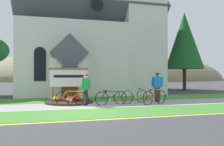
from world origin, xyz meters
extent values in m
plane|color=#3D3D3F|center=(0.00, 4.00, 0.00)|extent=(140.00, 140.00, 0.00)
cube|color=#99968E|center=(1.55, 1.86, 0.01)|extent=(32.00, 2.30, 0.01)
cube|color=#427F33|center=(1.55, -0.44, 0.00)|extent=(32.00, 2.29, 0.01)
cube|color=#427F33|center=(1.55, 4.48, 0.00)|extent=(24.00, 2.95, 0.01)
cube|color=yellow|center=(1.55, -1.73, 0.00)|extent=(28.00, 0.16, 0.01)
cube|color=silver|center=(1.55, 11.35, 2.73)|extent=(11.09, 10.79, 5.47)
cube|color=#4C515B|center=(1.55, 11.35, 6.99)|extent=(11.59, 10.98, 10.98)
cube|color=silver|center=(5.52, 7.54, 6.03)|extent=(3.16, 3.16, 12.05)
cube|color=silver|center=(-0.44, 5.16, 1.30)|extent=(2.40, 1.60, 2.60)
cube|color=#4C515B|center=(-0.44, 5.16, 2.95)|extent=(2.40, 1.80, 2.40)
cube|color=brown|center=(-0.44, 4.34, 1.05)|extent=(1.00, 0.06, 2.10)
cube|color=black|center=(-2.33, 5.93, 2.10)|extent=(0.76, 0.06, 1.90)
cone|color=black|center=(-2.33, 5.93, 3.05)|extent=(0.80, 0.06, 0.80)
cylinder|color=black|center=(1.55, 5.93, 6.54)|extent=(0.90, 0.06, 0.90)
cube|color=#7F6047|center=(-1.43, 3.73, 0.44)|extent=(0.12, 0.12, 0.88)
cube|color=#7F6047|center=(0.37, 3.59, 0.44)|extent=(0.12, 0.12, 0.88)
cube|color=white|center=(-0.53, 3.66, 1.37)|extent=(2.15, 0.25, 0.98)
cube|color=#7F6047|center=(-0.53, 3.66, 1.92)|extent=(2.28, 0.30, 0.12)
cube|color=black|center=(-0.54, 3.62, 1.49)|extent=(1.72, 0.14, 0.16)
cylinder|color=#382319|center=(-0.53, 3.15, 0.05)|extent=(2.66, 2.66, 0.10)
ellipsoid|color=red|center=(-0.07, 3.16, 0.22)|extent=(0.36, 0.36, 0.24)
ellipsoid|color=orange|center=(-0.46, 3.59, 0.22)|extent=(0.36, 0.36, 0.24)
ellipsoid|color=gold|center=(-1.25, 3.36, 0.22)|extent=(0.36, 0.36, 0.24)
ellipsoid|color=#CC338C|center=(-0.54, 2.72, 0.22)|extent=(0.36, 0.36, 0.24)
torus|color=black|center=(-0.92, 2.04, 0.36)|extent=(0.72, 0.26, 0.75)
torus|color=black|center=(0.03, 1.74, 0.36)|extent=(0.72, 0.26, 0.75)
cylinder|color=orange|center=(-0.29, 1.84, 0.52)|extent=(0.52, 0.20, 0.46)
cylinder|color=orange|center=(-0.40, 1.87, 0.74)|extent=(0.71, 0.26, 0.05)
cylinder|color=orange|center=(-0.64, 1.95, 0.53)|extent=(0.25, 0.11, 0.46)
cylinder|color=orange|center=(-0.73, 1.98, 0.33)|extent=(0.39, 0.16, 0.09)
cylinder|color=orange|center=(-0.83, 2.02, 0.55)|extent=(0.21, 0.10, 0.41)
cylinder|color=orange|center=(-0.01, 1.75, 0.55)|extent=(0.12, 0.07, 0.39)
ellipsoid|color=black|center=(-0.75, 1.99, 0.78)|extent=(0.25, 0.15, 0.05)
cylinder|color=silver|center=(-0.05, 1.76, 0.76)|extent=(0.43, 0.16, 0.03)
cylinder|color=silver|center=(-0.54, 1.92, 0.30)|extent=(0.18, 0.07, 0.18)
torus|color=black|center=(1.06, 1.75, 0.35)|extent=(0.73, 0.11, 0.73)
torus|color=black|center=(2.09, 1.85, 0.35)|extent=(0.73, 0.11, 0.73)
cylinder|color=black|center=(1.74, 1.82, 0.49)|extent=(0.56, 0.09, 0.43)
cylinder|color=black|center=(1.63, 1.81, 0.71)|extent=(0.77, 0.11, 0.06)
cylinder|color=black|center=(1.36, 1.78, 0.51)|extent=(0.26, 0.06, 0.44)
cylinder|color=black|center=(1.27, 1.77, 0.32)|extent=(0.42, 0.08, 0.09)
cylinder|color=black|center=(1.16, 1.76, 0.53)|extent=(0.22, 0.06, 0.39)
cylinder|color=black|center=(2.05, 1.85, 0.52)|extent=(0.12, 0.05, 0.36)
ellipsoid|color=black|center=(1.25, 1.77, 0.75)|extent=(0.25, 0.10, 0.05)
cylinder|color=silver|center=(2.01, 1.85, 0.71)|extent=(0.44, 0.07, 0.03)
cylinder|color=silver|center=(1.48, 1.79, 0.29)|extent=(0.18, 0.04, 0.18)
torus|color=black|center=(3.50, 2.28, 0.36)|extent=(0.73, 0.24, 0.75)
torus|color=black|center=(2.54, 2.01, 0.36)|extent=(0.73, 0.24, 0.75)
cylinder|color=#B7B7BC|center=(2.87, 2.10, 0.52)|extent=(0.53, 0.18, 0.46)
cylinder|color=#B7B7BC|center=(2.97, 2.13, 0.75)|extent=(0.72, 0.23, 0.07)
cylinder|color=#B7B7BC|center=(3.22, 2.20, 0.53)|extent=(0.25, 0.10, 0.47)
cylinder|color=#B7B7BC|center=(3.31, 2.23, 0.33)|extent=(0.40, 0.14, 0.09)
cylinder|color=#B7B7BC|center=(3.41, 2.26, 0.56)|extent=(0.21, 0.09, 0.42)
cylinder|color=#B7B7BC|center=(2.58, 2.02, 0.54)|extent=(0.12, 0.07, 0.38)
ellipsoid|color=black|center=(3.33, 2.23, 0.79)|extent=(0.25, 0.14, 0.05)
cylinder|color=silver|center=(2.62, 2.03, 0.75)|extent=(0.43, 0.15, 0.03)
cylinder|color=silver|center=(3.11, 2.17, 0.30)|extent=(0.18, 0.07, 0.18)
torus|color=black|center=(3.41, 1.22, 0.36)|extent=(0.71, 0.32, 0.76)
torus|color=black|center=(4.32, 1.59, 0.36)|extent=(0.71, 0.32, 0.76)
cylinder|color=#A51E19|center=(4.01, 1.46, 0.54)|extent=(0.51, 0.23, 0.49)
cylinder|color=#A51E19|center=(3.91, 1.42, 0.77)|extent=(0.69, 0.31, 0.04)
cylinder|color=#A51E19|center=(3.67, 1.33, 0.54)|extent=(0.24, 0.13, 0.48)
cylinder|color=#A51E19|center=(3.59, 1.29, 0.33)|extent=(0.38, 0.18, 0.09)
cylinder|color=#A51E19|center=(3.49, 1.25, 0.56)|extent=(0.21, 0.11, 0.42)
cylinder|color=#A51E19|center=(4.28, 1.57, 0.57)|extent=(0.12, 0.08, 0.42)
ellipsoid|color=black|center=(3.57, 1.29, 0.80)|extent=(0.25, 0.16, 0.05)
cylinder|color=silver|center=(4.24, 1.56, 0.79)|extent=(0.42, 0.19, 0.03)
cylinder|color=silver|center=(3.77, 1.37, 0.31)|extent=(0.17, 0.09, 0.18)
cylinder|color=#2D2D33|center=(4.52, 2.26, 0.42)|extent=(0.15, 0.15, 0.84)
cylinder|color=#2D2D33|center=(4.34, 2.26, 0.42)|extent=(0.15, 0.15, 0.84)
cube|color=blue|center=(4.43, 2.26, 1.15)|extent=(0.47, 0.20, 0.61)
sphere|color=#936B51|center=(4.43, 2.26, 1.56)|extent=(0.22, 0.22, 0.22)
ellipsoid|color=black|center=(4.43, 2.26, 1.62)|extent=(0.23, 0.27, 0.15)
cylinder|color=blue|center=(4.71, 2.22, 1.18)|extent=(0.09, 0.13, 0.56)
cylinder|color=blue|center=(4.14, 2.30, 1.18)|extent=(0.09, 0.23, 0.56)
cylinder|color=#2D2D33|center=(0.30, 1.91, 0.40)|extent=(0.15, 0.15, 0.81)
cylinder|color=#2D2D33|center=(0.20, 1.79, 0.40)|extent=(0.15, 0.15, 0.81)
cube|color=green|center=(0.25, 1.85, 1.10)|extent=(0.43, 0.48, 0.59)
sphere|color=beige|center=(0.25, 1.85, 1.50)|extent=(0.21, 0.21, 0.21)
ellipsoid|color=red|center=(0.25, 1.85, 1.56)|extent=(0.34, 0.33, 0.15)
cylinder|color=green|center=(0.45, 2.05, 1.13)|extent=(0.09, 0.19, 0.54)
cylinder|color=green|center=(0.05, 1.65, 1.13)|extent=(0.09, 0.13, 0.54)
cylinder|color=#3D2D1E|center=(11.28, 10.21, 1.08)|extent=(0.33, 0.33, 2.16)
cone|color=#195623|center=(11.28, 10.21, 5.04)|extent=(3.80, 3.80, 5.76)
ellipsoid|color=#847A5B|center=(13.01, 58.39, 0.00)|extent=(76.68, 54.80, 18.27)
camera|label=1|loc=(-1.08, -9.13, 1.60)|focal=34.35mm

